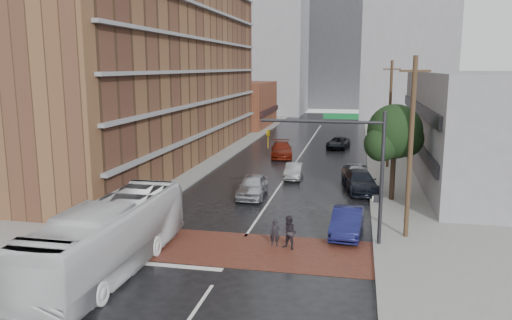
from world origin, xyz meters
The scene contains 24 objects.
ground centered at (0.00, 0.00, 0.00)m, with size 160.00×160.00×0.00m, color black.
crosswalk centered at (0.00, 0.50, 0.01)m, with size 14.00×5.00×0.02m, color brown.
sidewalk_west centered at (-11.50, 25.00, 0.07)m, with size 9.00×90.00×0.15m, color gray.
sidewalk_east centered at (11.50, 25.00, 0.07)m, with size 9.00×90.00×0.15m, color gray.
apartment_block centered at (-14.00, 24.00, 14.00)m, with size 10.00×44.00×28.00m, color brown.
storefront_west centered at (-12.00, 54.00, 3.50)m, with size 8.00×16.00×7.00m, color brown.
building_east centered at (16.50, 20.00, 4.50)m, with size 11.00×26.00×9.00m, color gray.
distant_tower_west centered at (-14.00, 78.00, 16.00)m, with size 18.00×16.00×32.00m, color gray.
distant_tower_east centered at (14.00, 72.00, 18.00)m, with size 16.00×14.00×36.00m, color gray.
distant_tower_center centered at (0.00, 95.00, 12.00)m, with size 12.00×10.00×24.00m, color gray.
street_tree centered at (8.52, 12.03, 4.73)m, with size 4.20×4.10×6.90m.
signal_mast centered at (5.85, 2.50, 4.73)m, with size 6.50×0.30×7.20m.
utility_pole_near centered at (8.80, 4.00, 5.14)m, with size 1.60×0.26×10.00m.
utility_pole_far centered at (8.80, 24.00, 5.14)m, with size 1.60×0.26×10.00m.
transit_bus centered at (-5.06, -3.52, 1.67)m, with size 2.80×11.97×3.33m, color silver.
pedestrian_a centered at (1.87, 1.36, 0.72)m, with size 0.53×0.34×1.44m, color black.
pedestrian_b centered at (2.68, 1.09, 0.89)m, with size 0.86×0.67×1.78m, color #262125.
car_travel_a centered at (-1.44, 11.12, 0.83)m, with size 1.95×4.85×1.65m, color #B4B5BC.
car_travel_b centered at (0.74, 17.88, 0.65)m, with size 1.38×3.95×1.30m, color #A1A5A9.
car_travel_c centered at (-1.87, 27.87, 0.79)m, with size 2.21×5.44×1.58m, color maroon.
suv_travel centered at (3.76, 34.92, 0.65)m, with size 2.17×4.71×1.31m, color black.
car_parked_near centered at (5.58, 4.00, 0.77)m, with size 1.62×4.65×1.53m, color #141648.
car_parked_mid centered at (6.30, 14.41, 0.79)m, with size 2.21×5.43×1.58m, color black.
car_parked_far centered at (5.95, 17.02, 0.81)m, with size 1.92×4.78×1.63m, color #989C9F.
Camera 1 is at (6.00, -23.60, 9.41)m, focal length 35.00 mm.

